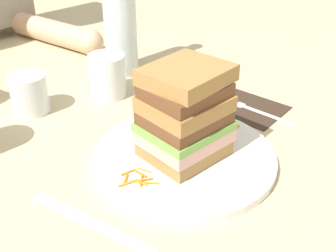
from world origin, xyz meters
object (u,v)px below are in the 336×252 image
Objects in this scene: napkin_dark at (243,106)px; fork at (254,108)px; sandwich at (185,114)px; knife at (95,224)px; main_plate at (184,157)px; water_bottle at (119,8)px; empty_tumbler_0 at (29,94)px; juice_glass at (108,78)px.

fork reaches higher than napkin_dark.
knife is (-0.18, 0.02, -0.08)m from sandwich.
napkin_dark is 0.90× the size of fork.
main_plate is 1.98× the size of sandwich.
water_bottle is 0.26m from empty_tumbler_0.
napkin_dark is 0.40m from empty_tumbler_0.
water_bottle reaches higher than knife.
main_plate is 0.18m from knife.
main_plate is 0.21m from napkin_dark.
napkin_dark is at bearing -88.56° from water_bottle.
fork is (0.21, -0.02, -0.08)m from sandwich.
fork is 0.52× the size of water_bottle.
juice_glass is at bearing 38.94° from knife.
knife is at bearing -116.67° from empty_tumbler_0.
sandwich reaches higher than napkin_dark.
fork is 0.29m from juice_glass.
napkin_dark is 0.33m from water_bottle.
juice_glass reaches higher than knife.
empty_tumbler_0 is at bearing 95.45° from main_plate.
juice_glass is 0.15m from empty_tumbler_0.
juice_glass is (-0.11, 0.24, 0.04)m from napkin_dark.
empty_tumbler_0 is (-0.24, 0.02, -0.11)m from water_bottle.
empty_tumbler_0 is at bearing 125.44° from fork.
main_plate is 0.32m from empty_tumbler_0.
empty_tumbler_0 reaches higher than napkin_dark.
juice_glass is at bearing 114.48° from napkin_dark.
water_bottle is (0.21, 0.30, 0.14)m from main_plate.
fork is at bearing -5.28° from sandwich.
empty_tumbler_0 is at bearing 63.33° from knife.
main_plate is at bearing -112.45° from juice_glass.
sandwich is 1.97× the size of empty_tumbler_0.
napkin_dark is at bearing -1.97° from knife.
empty_tumbler_0 is (-0.24, 0.32, 0.04)m from napkin_dark.
juice_glass is 0.16m from water_bottle.
water_bottle is at bearing 35.85° from knife.
napkin_dark is (0.21, 0.00, -0.08)m from sandwich.
main_plate is 0.08m from sandwich.
water_bottle is at bearing 55.34° from main_plate.
main_plate is 1.71× the size of fork.
napkin_dark is 1.76× the size of juice_glass.
fork reaches higher than knife.
empty_tumbler_0 is at bearing 95.59° from sandwich.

